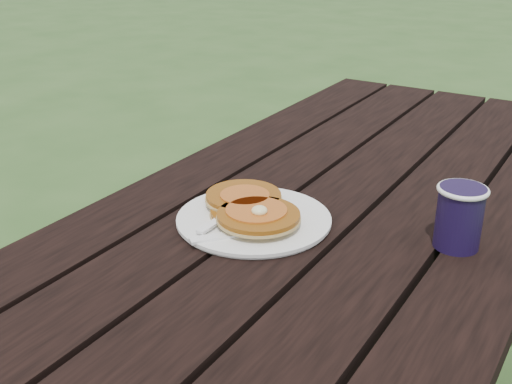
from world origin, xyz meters
The scene contains 6 objects.
picnic_table centered at (0.00, 0.00, 0.37)m, with size 1.36×1.80×0.75m.
plate centered at (-0.08, -0.15, 0.76)m, with size 0.26×0.26×0.01m, color white.
pancake_stack centered at (-0.08, -0.15, 0.77)m, with size 0.20×0.19×0.04m.
knife centered at (-0.06, -0.22, 0.76)m, with size 0.02×0.18×0.01m, color white.
fork centered at (-0.11, -0.21, 0.77)m, with size 0.03×0.16×0.01m, color white, non-canonical shape.
coffee_cup centered at (0.25, -0.06, 0.81)m, with size 0.08×0.08×0.10m.
Camera 1 is at (0.45, -1.01, 1.25)m, focal length 45.00 mm.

